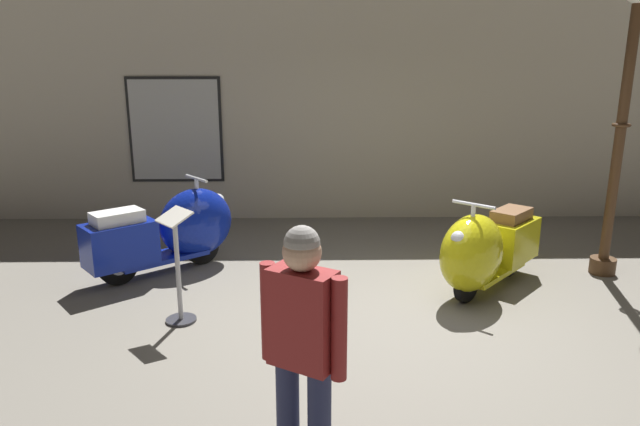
{
  "coord_description": "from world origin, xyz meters",
  "views": [
    {
      "loc": [
        -0.74,
        -4.73,
        2.3
      ],
      "look_at": [
        -0.62,
        1.29,
        0.71
      ],
      "focal_mm": 31.74,
      "sensor_mm": 36.0,
      "label": 1
    }
  ],
  "objects_px": {
    "lamppost": "(624,105)",
    "scooter_1": "(484,250)",
    "scooter_0": "(174,230)",
    "visitor_0": "(303,343)",
    "info_stanchion": "(178,276)"
  },
  "relations": [
    {
      "from": "lamppost",
      "to": "scooter_1",
      "type": "bearing_deg",
      "value": -161.49
    },
    {
      "from": "lamppost",
      "to": "scooter_0",
      "type": "bearing_deg",
      "value": 177.62
    },
    {
      "from": "scooter_1",
      "to": "lamppost",
      "type": "distance_m",
      "value": 2.16
    },
    {
      "from": "scooter_0",
      "to": "lamppost",
      "type": "bearing_deg",
      "value": -41.96
    },
    {
      "from": "scooter_1",
      "to": "scooter_0",
      "type": "bearing_deg",
      "value": -58.81
    },
    {
      "from": "scooter_1",
      "to": "visitor_0",
      "type": "bearing_deg",
      "value": 9.92
    },
    {
      "from": "scooter_0",
      "to": "lamppost",
      "type": "xyz_separation_m",
      "value": [
        4.85,
        -0.2,
        1.41
      ]
    },
    {
      "from": "scooter_0",
      "to": "lamppost",
      "type": "height_order",
      "value": "lamppost"
    },
    {
      "from": "scooter_0",
      "to": "scooter_1",
      "type": "bearing_deg",
      "value": -51.74
    },
    {
      "from": "scooter_0",
      "to": "scooter_1",
      "type": "relative_size",
      "value": 1.08
    },
    {
      "from": "scooter_1",
      "to": "visitor_0",
      "type": "xyz_separation_m",
      "value": [
        -1.82,
        -2.76,
        0.42
      ]
    },
    {
      "from": "scooter_1",
      "to": "info_stanchion",
      "type": "relative_size",
      "value": 1.44
    },
    {
      "from": "scooter_1",
      "to": "lamppost",
      "type": "bearing_deg",
      "value": 151.86
    },
    {
      "from": "scooter_1",
      "to": "visitor_0",
      "type": "distance_m",
      "value": 3.34
    },
    {
      "from": "visitor_0",
      "to": "info_stanchion",
      "type": "bearing_deg",
      "value": 59.5
    }
  ]
}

